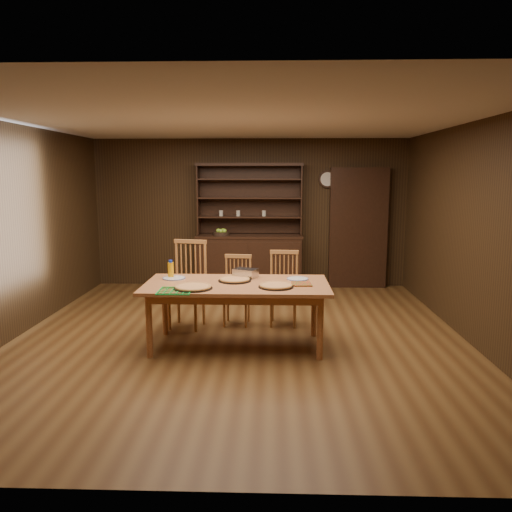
{
  "coord_description": "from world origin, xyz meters",
  "views": [
    {
      "loc": [
        0.4,
        -5.86,
        1.99
      ],
      "look_at": [
        0.19,
        0.4,
        0.96
      ],
      "focal_mm": 35.0,
      "sensor_mm": 36.0,
      "label": 1
    }
  ],
  "objects_px": {
    "china_hutch": "(250,254)",
    "dining_table": "(237,289)",
    "juice_bottle": "(171,270)",
    "chair_left": "(189,281)",
    "chair_center": "(237,288)",
    "chair_right": "(284,285)"
  },
  "relations": [
    {
      "from": "dining_table",
      "to": "chair_center",
      "type": "relative_size",
      "value": 2.28
    },
    {
      "from": "dining_table",
      "to": "chair_right",
      "type": "distance_m",
      "value": 1.1
    },
    {
      "from": "china_hutch",
      "to": "chair_left",
      "type": "distance_m",
      "value": 2.35
    },
    {
      "from": "dining_table",
      "to": "juice_bottle",
      "type": "xyz_separation_m",
      "value": [
        -0.81,
        0.28,
        0.17
      ]
    },
    {
      "from": "juice_bottle",
      "to": "china_hutch",
      "type": "bearing_deg",
      "value": 73.38
    },
    {
      "from": "china_hutch",
      "to": "juice_bottle",
      "type": "relative_size",
      "value": 10.01
    },
    {
      "from": "china_hutch",
      "to": "chair_center",
      "type": "relative_size",
      "value": 2.35
    },
    {
      "from": "china_hutch",
      "to": "chair_center",
      "type": "xyz_separation_m",
      "value": [
        -0.07,
        -2.12,
        -0.11
      ]
    },
    {
      "from": "chair_left",
      "to": "chair_right",
      "type": "height_order",
      "value": "chair_left"
    },
    {
      "from": "china_hutch",
      "to": "dining_table",
      "type": "relative_size",
      "value": 1.03
    },
    {
      "from": "china_hutch",
      "to": "juice_bottle",
      "type": "height_order",
      "value": "china_hutch"
    },
    {
      "from": "china_hutch",
      "to": "juice_bottle",
      "type": "distance_m",
      "value": 2.89
    },
    {
      "from": "chair_right",
      "to": "chair_center",
      "type": "bearing_deg",
      "value": -174.53
    },
    {
      "from": "chair_left",
      "to": "juice_bottle",
      "type": "height_order",
      "value": "chair_left"
    },
    {
      "from": "chair_left",
      "to": "chair_center",
      "type": "height_order",
      "value": "chair_left"
    },
    {
      "from": "chair_right",
      "to": "juice_bottle",
      "type": "height_order",
      "value": "chair_right"
    },
    {
      "from": "china_hutch",
      "to": "juice_bottle",
      "type": "bearing_deg",
      "value": -106.62
    },
    {
      "from": "chair_right",
      "to": "juice_bottle",
      "type": "distance_m",
      "value": 1.56
    },
    {
      "from": "dining_table",
      "to": "chair_right",
      "type": "height_order",
      "value": "chair_right"
    },
    {
      "from": "juice_bottle",
      "to": "chair_center",
      "type": "bearing_deg",
      "value": 39.96
    },
    {
      "from": "china_hutch",
      "to": "dining_table",
      "type": "bearing_deg",
      "value": -90.17
    },
    {
      "from": "dining_table",
      "to": "chair_right",
      "type": "xyz_separation_m",
      "value": [
        0.56,
        0.93,
        -0.16
      ]
    }
  ]
}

